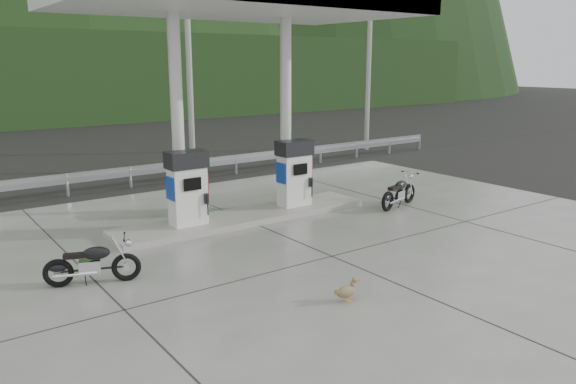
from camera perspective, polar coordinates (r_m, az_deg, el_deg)
ground at (r=12.73m, az=1.55°, el=-5.40°), size 160.00×160.00×0.00m
forecourt_apron at (r=12.72m, az=1.55°, el=-5.36°), size 18.00×14.00×0.02m
pump_island at (r=14.67m, az=-4.39°, el=-2.52°), size 7.00×1.40×0.15m
gas_pump_left at (r=13.70m, az=-10.17°, el=0.38°), size 0.95×0.55×1.80m
gas_pump_right at (r=15.32m, az=0.65°, el=1.93°), size 0.95×0.55×1.80m
canopy_column_left at (r=13.80m, az=-11.17°, el=7.17°), size 0.30×0.30×5.00m
canopy_column_right at (r=15.41m, az=-0.23°, el=8.01°), size 0.30×0.30×5.00m
canopy_roof at (r=14.20m, az=-4.78°, el=18.45°), size 8.50×5.00×0.40m
guardrail at (r=19.34m, az=-13.01°, el=2.86°), size 26.00×0.16×1.42m
road at (r=22.68m, az=-16.41°, el=2.32°), size 60.00×7.00×0.01m
utility_pole_b at (r=21.24m, az=-10.03°, el=12.81°), size 0.22×0.22×8.00m
utility_pole_c at (r=26.47m, az=8.21°, el=12.90°), size 0.22×0.22×8.00m
tree_band at (r=40.26m, az=-25.82°, el=10.36°), size 80.00×6.00×6.00m
motorcycle_left at (r=11.02m, az=-19.26°, el=-6.92°), size 1.70×1.06×0.77m
motorcycle_right at (r=16.16m, az=11.20°, el=-0.09°), size 1.77×0.94×0.80m
duck at (r=9.81m, az=5.92°, el=-10.07°), size 0.48×0.15×0.34m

